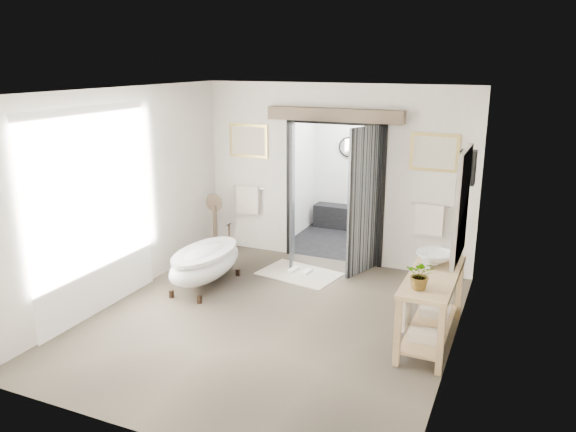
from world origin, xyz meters
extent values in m
plane|color=brown|center=(0.00, 0.00, 0.00)|extent=(5.00, 5.00, 0.00)
cube|color=silver|center=(0.00, -2.50, 1.45)|extent=(4.50, 0.02, 2.90)
cube|color=silver|center=(-2.25, 0.00, 1.45)|extent=(0.02, 5.00, 2.90)
cube|color=silver|center=(2.25, 0.00, 1.45)|extent=(0.02, 5.00, 2.90)
cube|color=silver|center=(-1.52, 2.50, 1.45)|extent=(1.45, 0.02, 2.90)
cube|color=silver|center=(1.52, 2.50, 1.45)|extent=(1.45, 0.02, 2.90)
cube|color=silver|center=(0.00, 2.50, 2.60)|extent=(1.60, 0.02, 0.60)
cube|color=silver|center=(0.00, 0.00, 2.90)|extent=(4.50, 5.00, 0.02)
cube|color=white|center=(-2.20, -0.60, 1.35)|extent=(0.02, 2.20, 2.70)
cube|color=#9F958A|center=(2.23, 0.31, 1.70)|extent=(0.05, 0.95, 1.25)
cube|color=silver|center=(2.19, 0.31, 1.70)|extent=(0.01, 0.80, 1.10)
cube|color=black|center=(2.13, 1.55, 1.90)|extent=(0.20, 0.20, 0.45)
sphere|color=#FFCC8C|center=(2.13, 1.55, 1.90)|extent=(0.10, 0.10, 0.10)
cube|color=black|center=(0.00, 3.50, 0.01)|extent=(2.20, 2.00, 0.01)
cube|color=silver|center=(0.00, 3.50, 2.50)|extent=(2.20, 2.00, 0.02)
cube|color=white|center=(0.00, 4.50, 1.25)|extent=(2.20, 0.02, 2.50)
cube|color=white|center=(-1.10, 3.50, 1.25)|extent=(0.02, 2.00, 2.50)
cube|color=white|center=(1.10, 3.50, 1.25)|extent=(0.02, 2.00, 2.50)
cube|color=black|center=(0.00, 4.32, 0.23)|extent=(2.00, 0.35, 0.45)
cylinder|color=silver|center=(-0.40, 4.47, 1.60)|extent=(0.40, 0.03, 0.40)
cylinder|color=silver|center=(0.40, 4.47, 1.60)|extent=(0.40, 0.03, 0.40)
cube|color=black|center=(-0.80, 2.50, 1.15)|extent=(0.07, 0.10, 2.30)
cube|color=black|center=(0.80, 2.50, 1.15)|extent=(0.07, 0.10, 2.30)
cube|color=black|center=(0.00, 2.50, 2.30)|extent=(1.67, 0.10, 0.07)
cube|color=black|center=(-0.60, 2.15, 1.15)|extent=(0.31, 0.77, 2.30)
cube|color=black|center=(0.60, 2.15, 1.15)|extent=(0.31, 0.77, 2.30)
cube|color=brown|center=(0.00, 2.40, 2.42)|extent=(2.20, 0.20, 0.20)
cube|color=tan|center=(-1.55, 2.48, 1.92)|extent=(0.72, 0.03, 0.57)
cube|color=beige|center=(-1.55, 2.46, 1.92)|extent=(0.62, 0.01, 0.47)
cube|color=tan|center=(1.55, 2.48, 1.92)|extent=(0.72, 0.03, 0.57)
cube|color=beige|center=(1.55, 2.46, 1.92)|extent=(0.62, 0.01, 0.47)
cylinder|color=silver|center=(-1.55, 2.44, 1.12)|extent=(0.60, 0.02, 0.02)
cube|color=beige|center=(-1.55, 2.42, 0.90)|extent=(0.42, 0.08, 0.48)
cylinder|color=silver|center=(1.55, 2.44, 1.12)|extent=(0.60, 0.02, 0.02)
cube|color=beige|center=(1.55, 2.42, 0.90)|extent=(0.42, 0.08, 0.48)
cylinder|color=#39271C|center=(-1.58, 0.11, 0.06)|extent=(0.07, 0.07, 0.11)
cylinder|color=#39271C|center=(-1.12, 0.11, 0.06)|extent=(0.07, 0.07, 0.11)
cylinder|color=#39271C|center=(-1.58, 1.22, 0.06)|extent=(0.07, 0.07, 0.11)
cylinder|color=#39271C|center=(-1.12, 1.22, 0.06)|extent=(0.07, 0.07, 0.11)
ellipsoid|color=white|center=(-1.35, 0.66, 0.36)|extent=(0.70, 1.57, 0.50)
cylinder|color=#39271C|center=(-1.35, 1.38, 0.67)|extent=(0.03, 0.03, 0.20)
cube|color=tan|center=(1.75, -0.43, 0.42)|extent=(0.07, 0.07, 0.85)
cube|color=tan|center=(2.21, -0.43, 0.42)|extent=(0.07, 0.07, 0.85)
cube|color=tan|center=(1.75, 1.05, 0.42)|extent=(0.07, 0.07, 0.85)
cube|color=tan|center=(2.21, 1.05, 0.42)|extent=(0.07, 0.07, 0.85)
cube|color=tan|center=(1.98, 0.31, 0.82)|extent=(0.55, 1.60, 0.05)
cube|color=tan|center=(1.98, 0.31, 0.16)|extent=(0.45, 1.50, 0.03)
cylinder|color=silver|center=(1.71, 0.31, 0.60)|extent=(0.02, 1.40, 0.02)
cube|color=beige|center=(1.71, 0.16, 0.40)|extent=(0.06, 0.34, 0.42)
cube|color=beige|center=(1.98, -0.04, 0.23)|extent=(0.35, 0.25, 0.10)
cube|color=beige|center=(1.98, 0.66, 0.23)|extent=(0.35, 0.25, 0.10)
cube|color=brown|center=(-1.98, 2.00, 0.04)|extent=(0.20, 0.20, 0.07)
cylinder|color=brown|center=(-1.98, 2.00, 0.46)|extent=(0.08, 0.08, 0.79)
cylinder|color=silver|center=(-1.98, 2.02, 0.91)|extent=(0.28, 0.02, 0.28)
cylinder|color=brown|center=(-1.98, 2.00, 0.91)|extent=(0.31, 0.01, 0.31)
cube|color=beige|center=(-0.27, 1.66, 0.01)|extent=(1.32, 1.00, 0.01)
cube|color=white|center=(-0.39, 1.70, 0.04)|extent=(0.13, 0.26, 0.05)
cube|color=white|center=(-0.16, 1.70, 0.04)|extent=(0.13, 0.26, 0.05)
imported|color=white|center=(1.93, 0.63, 0.93)|extent=(0.47, 0.47, 0.16)
imported|color=gray|center=(1.92, -0.21, 1.02)|extent=(0.30, 0.26, 0.34)
imported|color=gray|center=(1.86, 0.44, 0.95)|extent=(0.10, 0.10, 0.20)
imported|color=gray|center=(1.98, 0.88, 0.94)|extent=(0.18, 0.18, 0.18)
camera|label=1|loc=(2.86, -5.96, 3.26)|focal=35.00mm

